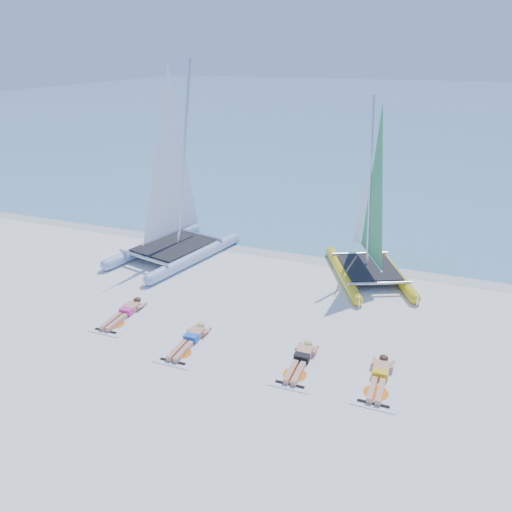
{
  "coord_description": "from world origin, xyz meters",
  "views": [
    {
      "loc": [
        5.46,
        -11.21,
        7.15
      ],
      "look_at": [
        0.73,
        1.2,
        1.59
      ],
      "focal_mm": 35.0,
      "sensor_mm": 36.0,
      "label": 1
    }
  ],
  "objects_px": {
    "sunbather_b": "(190,339)",
    "towel_c": "(299,367)",
    "sunbather_d": "(380,375)",
    "towel_d": "(378,384)",
    "catamaran_blue": "(173,201)",
    "towel_a": "(122,318)",
    "catamaran_yellow": "(369,220)",
    "sunbather_c": "(301,359)",
    "sunbather_a": "(125,312)",
    "towel_b": "(187,346)"
  },
  "relations": [
    {
      "from": "catamaran_blue",
      "to": "towel_d",
      "type": "bearing_deg",
      "value": -18.85
    },
    {
      "from": "catamaran_yellow",
      "to": "towel_a",
      "type": "height_order",
      "value": "catamaran_yellow"
    },
    {
      "from": "towel_b",
      "to": "sunbather_b",
      "type": "height_order",
      "value": "sunbather_b"
    },
    {
      "from": "catamaran_blue",
      "to": "sunbather_d",
      "type": "relative_size",
      "value": 4.09
    },
    {
      "from": "sunbather_a",
      "to": "sunbather_d",
      "type": "relative_size",
      "value": 1.0
    },
    {
      "from": "sunbather_a",
      "to": "towel_d",
      "type": "distance_m",
      "value": 7.31
    },
    {
      "from": "catamaran_blue",
      "to": "sunbather_a",
      "type": "relative_size",
      "value": 4.09
    },
    {
      "from": "catamaran_blue",
      "to": "sunbather_c",
      "type": "height_order",
      "value": "catamaran_blue"
    },
    {
      "from": "towel_a",
      "to": "sunbather_c",
      "type": "relative_size",
      "value": 1.07
    },
    {
      "from": "towel_c",
      "to": "sunbather_d",
      "type": "xyz_separation_m",
      "value": [
        1.89,
        0.2,
        0.11
      ]
    },
    {
      "from": "towel_a",
      "to": "towel_c",
      "type": "relative_size",
      "value": 1.0
    },
    {
      "from": "towel_d",
      "to": "sunbather_d",
      "type": "height_order",
      "value": "sunbather_d"
    },
    {
      "from": "towel_a",
      "to": "sunbather_c",
      "type": "distance_m",
      "value": 5.4
    },
    {
      "from": "catamaran_yellow",
      "to": "sunbather_c",
      "type": "relative_size",
      "value": 3.47
    },
    {
      "from": "catamaran_blue",
      "to": "sunbather_b",
      "type": "height_order",
      "value": "catamaran_blue"
    },
    {
      "from": "catamaran_blue",
      "to": "sunbather_b",
      "type": "bearing_deg",
      "value": -43.71
    },
    {
      "from": "towel_a",
      "to": "towel_d",
      "type": "xyz_separation_m",
      "value": [
        7.28,
        -0.45,
        0.0
      ]
    },
    {
      "from": "catamaran_blue",
      "to": "towel_c",
      "type": "bearing_deg",
      "value": -26.02
    },
    {
      "from": "catamaran_blue",
      "to": "towel_b",
      "type": "distance_m",
      "value": 6.63
    },
    {
      "from": "sunbather_b",
      "to": "towel_d",
      "type": "height_order",
      "value": "sunbather_b"
    },
    {
      "from": "catamaran_yellow",
      "to": "towel_c",
      "type": "bearing_deg",
      "value": -119.83
    },
    {
      "from": "towel_b",
      "to": "sunbather_b",
      "type": "bearing_deg",
      "value": 90.0
    },
    {
      "from": "towel_a",
      "to": "sunbather_c",
      "type": "height_order",
      "value": "sunbather_c"
    },
    {
      "from": "towel_c",
      "to": "sunbather_d",
      "type": "height_order",
      "value": "sunbather_d"
    },
    {
      "from": "sunbather_b",
      "to": "towel_d",
      "type": "distance_m",
      "value": 4.86
    },
    {
      "from": "towel_b",
      "to": "towel_c",
      "type": "distance_m",
      "value": 2.97
    },
    {
      "from": "towel_b",
      "to": "towel_c",
      "type": "relative_size",
      "value": 1.0
    },
    {
      "from": "catamaran_yellow",
      "to": "sunbather_a",
      "type": "relative_size",
      "value": 3.47
    },
    {
      "from": "towel_b",
      "to": "sunbather_a",
      "type": "bearing_deg",
      "value": 161.74
    },
    {
      "from": "towel_a",
      "to": "sunbather_a",
      "type": "xyz_separation_m",
      "value": [
        0.0,
        0.19,
        0.11
      ]
    },
    {
      "from": "towel_c",
      "to": "catamaran_blue",
      "type": "bearing_deg",
      "value": 140.48
    },
    {
      "from": "catamaran_yellow",
      "to": "sunbather_a",
      "type": "distance_m",
      "value": 8.31
    },
    {
      "from": "sunbather_b",
      "to": "towel_c",
      "type": "bearing_deg",
      "value": -0.64
    },
    {
      "from": "sunbather_a",
      "to": "sunbather_c",
      "type": "height_order",
      "value": "same"
    },
    {
      "from": "sunbather_c",
      "to": "sunbather_d",
      "type": "distance_m",
      "value": 1.89
    },
    {
      "from": "catamaran_yellow",
      "to": "sunbather_a",
      "type": "bearing_deg",
      "value": -161.77
    },
    {
      "from": "towel_a",
      "to": "sunbather_b",
      "type": "distance_m",
      "value": 2.46
    },
    {
      "from": "sunbather_d",
      "to": "sunbather_b",
      "type": "bearing_deg",
      "value": -178.08
    },
    {
      "from": "sunbather_b",
      "to": "sunbather_d",
      "type": "distance_m",
      "value": 4.86
    },
    {
      "from": "catamaran_yellow",
      "to": "sunbather_b",
      "type": "relative_size",
      "value": 3.47
    },
    {
      "from": "catamaran_yellow",
      "to": "sunbather_c",
      "type": "xyz_separation_m",
      "value": [
        -0.54,
        -5.99,
        -1.77
      ]
    },
    {
      "from": "towel_c",
      "to": "sunbather_d",
      "type": "relative_size",
      "value": 1.07
    },
    {
      "from": "catamaran_yellow",
      "to": "towel_a",
      "type": "bearing_deg",
      "value": -160.8
    },
    {
      "from": "towel_d",
      "to": "sunbather_d",
      "type": "xyz_separation_m",
      "value": [
        0.0,
        0.19,
        0.11
      ]
    },
    {
      "from": "catamaran_yellow",
      "to": "towel_b",
      "type": "relative_size",
      "value": 3.24
    },
    {
      "from": "towel_c",
      "to": "towel_d",
      "type": "height_order",
      "value": "same"
    },
    {
      "from": "sunbather_c",
      "to": "catamaran_blue",
      "type": "bearing_deg",
      "value": 141.54
    },
    {
      "from": "sunbather_b",
      "to": "sunbather_c",
      "type": "bearing_deg",
      "value": 3.06
    },
    {
      "from": "catamaran_yellow",
      "to": "sunbather_c",
      "type": "distance_m",
      "value": 6.27
    },
    {
      "from": "towel_a",
      "to": "sunbather_b",
      "type": "xyz_separation_m",
      "value": [
        2.43,
        -0.42,
        0.11
      ]
    }
  ]
}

